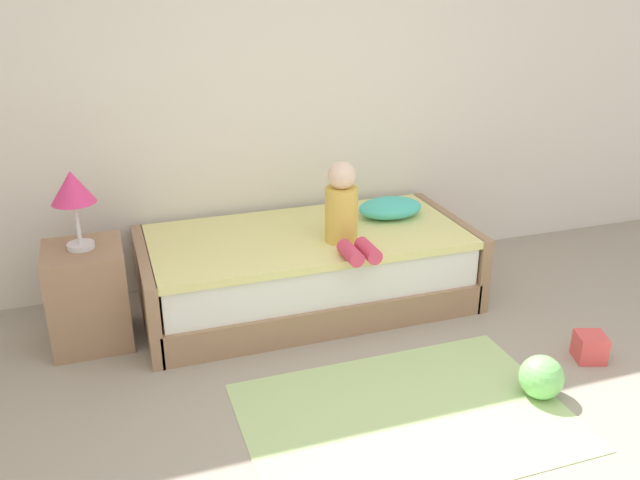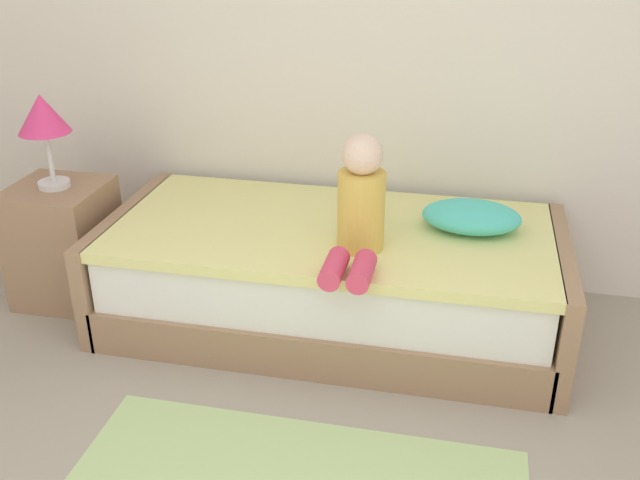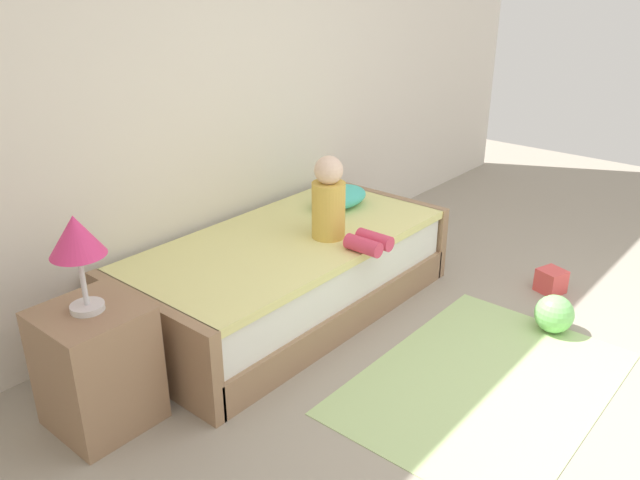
# 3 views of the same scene
# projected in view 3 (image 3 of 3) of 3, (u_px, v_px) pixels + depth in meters

# --- Properties ---
(ground_plane) EXTENTS (9.20, 9.20, 0.00)m
(ground_plane) POSITION_uv_depth(u_px,v_px,m) (628.00, 437.00, 2.95)
(ground_plane) COLOR #9E9384
(wall_rear) EXTENTS (7.20, 0.10, 2.90)m
(wall_rear) POSITION_uv_depth(u_px,v_px,m) (228.00, 63.00, 3.91)
(wall_rear) COLOR silver
(wall_rear) RESTS_ON ground
(bed) EXTENTS (2.11, 1.00, 0.50)m
(bed) POSITION_uv_depth(u_px,v_px,m) (289.00, 275.00, 3.94)
(bed) COLOR #997556
(bed) RESTS_ON ground
(nightstand) EXTENTS (0.44, 0.44, 0.60)m
(nightstand) POSITION_uv_depth(u_px,v_px,m) (97.00, 367.00, 2.94)
(nightstand) COLOR #997556
(nightstand) RESTS_ON ground
(table_lamp) EXTENTS (0.24, 0.24, 0.45)m
(table_lamp) POSITION_uv_depth(u_px,v_px,m) (76.00, 241.00, 2.69)
(table_lamp) COLOR silver
(table_lamp) RESTS_ON nightstand
(child_figure) EXTENTS (0.20, 0.51, 0.50)m
(child_figure) POSITION_uv_depth(u_px,v_px,m) (335.00, 206.00, 3.73)
(child_figure) COLOR gold
(child_figure) RESTS_ON bed
(pillow) EXTENTS (0.44, 0.30, 0.13)m
(pillow) POSITION_uv_depth(u_px,v_px,m) (339.00, 197.00, 4.30)
(pillow) COLOR #4CCCBC
(pillow) RESTS_ON bed
(toy_ball) EXTENTS (0.23, 0.23, 0.23)m
(toy_ball) POSITION_uv_depth(u_px,v_px,m) (554.00, 314.00, 3.76)
(toy_ball) COLOR #7FD872
(toy_ball) RESTS_ON ground
(area_rug) EXTENTS (1.60, 1.10, 0.01)m
(area_rug) POSITION_uv_depth(u_px,v_px,m) (485.00, 382.00, 3.33)
(area_rug) COLOR #B2D189
(area_rug) RESTS_ON ground
(toy_block) EXTENTS (0.20, 0.20, 0.16)m
(toy_block) POSITION_uv_depth(u_px,v_px,m) (551.00, 281.00, 4.23)
(toy_block) COLOR #E54C4C
(toy_block) RESTS_ON ground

